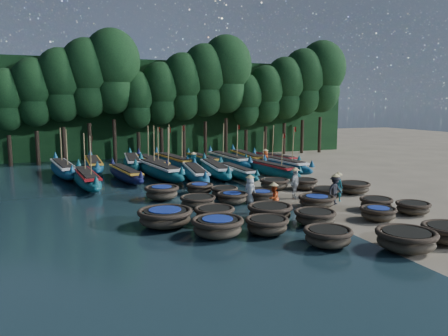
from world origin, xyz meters
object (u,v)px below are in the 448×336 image
object	(u,v)px
coracle_9	(413,207)
coracle_16	(232,197)
coracle_12	(270,212)
long_boat_4	(195,173)
fisherman_2	(274,197)
coracle_21	(200,188)
coracle_18	(326,193)
long_boat_6	(237,172)
long_boat_1	(87,179)
long_boat_10	(94,165)
fisherman_4	(295,183)
coracle_5	(218,226)
coracle_8	(378,213)
coracle_7	(315,217)
coracle_3	(406,239)
coracle_11	(214,214)
coracle_15	(198,201)
long_boat_8	(280,164)
long_boat_12	(152,164)
long_boat_16	(247,158)
coracle_22	(224,192)
long_boat_5	(215,169)
coracle_2	(328,236)
long_boat_17	(275,159)
fisherman_5	(194,163)
coracle_14	(376,203)
long_boat_7	(270,169)
long_boat_2	(126,174)
coracle_13	(317,201)
fisherman_6	(265,159)
long_boat_9	(63,169)
fisherman_3	(335,189)
long_boat_11	(133,162)
coracle_23	(274,184)
coracle_10	(165,217)
coracle_17	(262,196)
fisherman_1	(338,185)
long_boat_3	(159,170)
long_boat_15	(228,160)
long_boat_13	(174,162)
long_boat_14	(203,160)
coracle_20	(162,192)
fisherman_0	(250,189)

from	to	relation	value
coracle_9	coracle_16	bearing A→B (deg)	145.55
coracle_12	long_boat_4	xyz separation A→B (m)	(-0.17, 11.83, 0.09)
fisherman_2	coracle_21	bearing A→B (deg)	-97.87
coracle_18	long_boat_6	bearing A→B (deg)	104.69
long_boat_1	long_boat_10	world-z (taller)	long_boat_1
coracle_18	fisherman_4	bearing A→B (deg)	158.77
coracle_5	coracle_8	xyz separation A→B (m)	(8.14, -0.23, -0.10)
coracle_7	coracle_3	bearing A→B (deg)	-72.69
coracle_11	long_boat_10	distance (m)	18.97
coracle_15	long_boat_8	bearing A→B (deg)	44.19
coracle_15	coracle_16	distance (m)	2.07
long_boat_12	long_boat_16	bearing A→B (deg)	-2.09
coracle_22	long_boat_5	distance (m)	7.72
coracle_5	long_boat_16	bearing A→B (deg)	63.37
long_boat_8	long_boat_12	size ratio (longest dim) A/B	1.01
coracle_2	coracle_15	xyz separation A→B (m)	(-2.91, 7.99, -0.06)
long_boat_17	fisherman_5	size ratio (longest dim) A/B	3.87
long_boat_10	coracle_14	bearing A→B (deg)	-55.99
long_boat_7	long_boat_17	xyz separation A→B (m)	(3.44, 5.89, -0.05)
coracle_2	coracle_9	size ratio (longest dim) A/B	0.95
coracle_2	long_boat_2	world-z (taller)	long_boat_2
coracle_13	fisherman_6	xyz separation A→B (m)	(3.35, 13.33, 0.53)
fisherman_2	coracle_9	bearing A→B (deg)	126.14
long_boat_4	coracle_7	bearing A→B (deg)	-75.28
long_boat_9	fisherman_6	world-z (taller)	long_boat_9
long_boat_10	long_boat_16	size ratio (longest dim) A/B	0.96
coracle_9	long_boat_16	size ratio (longest dim) A/B	0.23
long_boat_12	long_boat_9	bearing A→B (deg)	179.14
coracle_2	fisherman_3	bearing A→B (deg)	53.42
coracle_15	coracle_2	bearing A→B (deg)	-69.99
long_boat_4	long_boat_11	world-z (taller)	long_boat_11
long_boat_2	coracle_21	bearing A→B (deg)	-69.31
long_boat_6	long_boat_16	xyz separation A→B (m)	(3.67, 6.51, 0.10)
long_boat_16	coracle_23	bearing A→B (deg)	-101.66
coracle_10	coracle_17	world-z (taller)	coracle_10
coracle_18	fisherman_1	bearing A→B (deg)	-66.38
long_boat_6	coracle_21	bearing A→B (deg)	-134.43
coracle_3	long_boat_3	size ratio (longest dim) A/B	0.25
coracle_15	long_boat_10	size ratio (longest dim) A/B	0.25
long_boat_5	long_boat_15	world-z (taller)	long_boat_15
fisherman_3	coracle_14	bearing A→B (deg)	-76.15
coracle_12	long_boat_17	xyz separation A→B (m)	(9.41, 17.90, 0.03)
coracle_13	long_boat_13	bearing A→B (deg)	102.82
coracle_9	coracle_18	size ratio (longest dim) A/B	1.09
coracle_22	long_boat_14	size ratio (longest dim) A/B	0.26
coracle_23	coracle_20	bearing A→B (deg)	-175.74
coracle_3	coracle_23	xyz separation A→B (m)	(0.79, 12.63, -0.07)
coracle_15	fisherman_0	world-z (taller)	fisherman_0
coracle_12	long_boat_13	world-z (taller)	long_boat_13
coracle_12	long_boat_14	size ratio (longest dim) A/B	0.32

